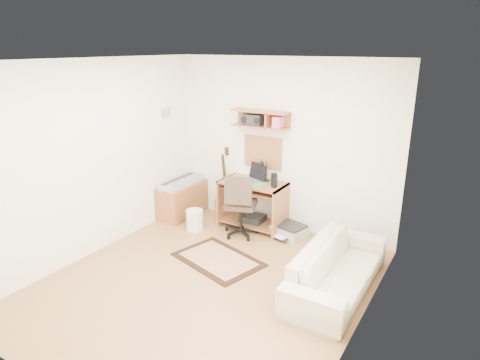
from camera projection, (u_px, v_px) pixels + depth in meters
The scene contains 22 objects.
floor at pixel (206, 284), 5.05m from camera, with size 3.60×4.00×0.01m, color #A67345.
ceiling at pixel (199, 60), 4.24m from camera, with size 3.60×4.00×0.01m, color white.
back_wall at pixel (281, 146), 6.28m from camera, with size 3.60×0.01×2.60m, color white.
left_wall at pixel (93, 159), 5.53m from camera, with size 0.01×4.00×2.60m, color white.
right_wall at pixel (365, 214), 3.76m from camera, with size 0.01×4.00×2.60m, color white.
wall_shelf at pixel (260, 119), 6.20m from camera, with size 0.90×0.25×0.26m, color #A45D39.
cork_board at pixel (263, 152), 6.44m from camera, with size 0.64×0.03×0.49m, color tan.
wall_photo at pixel (166, 113), 6.62m from camera, with size 0.02×0.20×0.15m, color #4C8CBF.
desk at pixel (253, 205), 6.50m from camera, with size 1.00×0.55×0.75m, color #A45D39, non-canonical shape.
laptop at pixel (252, 173), 6.33m from camera, with size 0.37×0.37×0.28m, color silver, non-canonical shape.
speaker at pixel (274, 180), 6.12m from camera, with size 0.09×0.09×0.21m, color black.
desk_lamp at pixel (266, 171), 6.37m from camera, with size 0.11×0.11×0.32m, color black, non-canonical shape.
pencil_cup at pixel (275, 180), 6.28m from camera, with size 0.07×0.07×0.11m, color #343D9D.
boombox at pixel (253, 120), 6.26m from camera, with size 0.31×0.14×0.16m, color black.
rug at pixel (218, 259), 5.60m from camera, with size 1.15×0.77×0.02m, color #CCB489.
task_chair at pixel (241, 204), 6.21m from camera, with size 0.50×0.50×0.98m, color #362A20, non-canonical shape.
cabinet at pixel (183, 200), 7.00m from camera, with size 0.40×0.90×0.55m, color #A45D39.
music_keyboard at pixel (182, 182), 6.90m from camera, with size 0.28×0.89×0.08m, color #B2B5BA.
guitar at pixel (223, 183), 6.85m from camera, with size 0.31×0.20×1.17m, color olive, non-canonical shape.
waste_basket at pixel (195, 220), 6.48m from camera, with size 0.27×0.27×0.32m, color white.
printer at pixel (289, 231), 6.28m from camera, with size 0.47×0.37×0.18m, color #A5A8AA.
sofa at pixel (338, 261), 4.84m from camera, with size 1.83×0.54×0.72m, color beige.
Camera 1 is at (2.64, -3.56, 2.75)m, focal length 31.24 mm.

